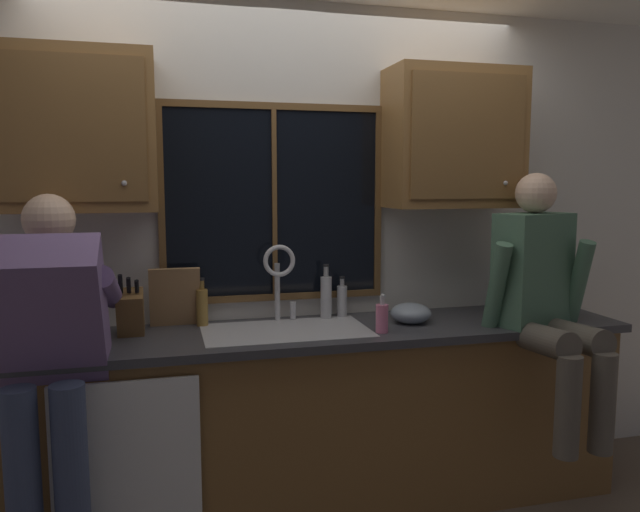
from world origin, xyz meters
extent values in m
cube|color=silver|center=(0.00, 0.06, 1.27)|extent=(5.61, 0.12, 2.55)
cube|color=black|center=(-0.08, -0.01, 1.52)|extent=(1.10, 0.02, 0.95)
cube|color=brown|center=(-0.08, -0.02, 2.02)|extent=(1.17, 0.02, 0.04)
cube|color=brown|center=(-0.08, -0.02, 1.03)|extent=(1.17, 0.02, 0.04)
cube|color=brown|center=(-0.65, -0.02, 1.52)|extent=(0.03, 0.02, 0.95)
cube|color=brown|center=(0.49, -0.02, 1.52)|extent=(0.04, 0.02, 0.95)
cube|color=brown|center=(-0.08, -0.02, 1.52)|extent=(0.02, 0.02, 0.95)
cube|color=brown|center=(0.00, -0.29, 0.44)|extent=(3.21, 0.58, 0.88)
cube|color=#38383D|center=(0.00, -0.31, 0.90)|extent=(3.27, 0.62, 0.04)
cube|color=white|center=(-0.82, -0.61, 0.46)|extent=(0.60, 0.02, 0.74)
cube|color=olive|center=(-1.01, -0.17, 1.86)|extent=(0.70, 0.33, 0.72)
cube|color=brown|center=(-1.01, -0.34, 1.86)|extent=(0.62, 0.01, 0.62)
sphere|color=#B2B2B7|center=(-0.80, -0.34, 1.63)|extent=(0.02, 0.02, 0.02)
cube|color=olive|center=(0.85, -0.17, 1.86)|extent=(0.70, 0.33, 0.72)
cube|color=brown|center=(0.85, -0.34, 1.86)|extent=(0.62, 0.01, 0.62)
sphere|color=#B2B2B7|center=(1.06, -0.34, 1.63)|extent=(0.02, 0.02, 0.02)
cube|color=#B7B7BC|center=(-0.08, -0.30, 0.91)|extent=(0.80, 0.46, 0.02)
cube|color=#9C9CA0|center=(-0.28, -0.30, 0.81)|extent=(0.36, 0.42, 0.20)
cube|color=#9C9CA0|center=(0.12, -0.30, 0.81)|extent=(0.36, 0.42, 0.20)
cube|color=#B7B7BC|center=(-0.08, -0.30, 0.81)|extent=(0.04, 0.42, 0.20)
cylinder|color=silver|center=(-0.08, -0.08, 1.07)|extent=(0.03, 0.03, 0.30)
torus|color=silver|center=(-0.08, -0.14, 1.24)|extent=(0.16, 0.02, 0.16)
cylinder|color=silver|center=(0.00, -0.08, 0.97)|extent=(0.03, 0.03, 0.09)
cylinder|color=#384260|center=(-1.18, -0.76, 0.44)|extent=(0.13, 0.13, 0.88)
cylinder|color=#384260|center=(-1.01, -0.76, 0.44)|extent=(0.13, 0.13, 0.88)
cube|color=slate|center=(-1.10, -0.62, 1.13)|extent=(0.44, 0.47, 0.61)
sphere|color=beige|center=(-1.10, -0.43, 1.48)|extent=(0.21, 0.21, 0.21)
cylinder|color=slate|center=(-0.88, -0.44, 1.18)|extent=(0.09, 0.52, 0.26)
cylinder|color=#595147|center=(1.06, -0.69, 0.90)|extent=(0.14, 0.43, 0.16)
cylinder|color=#595147|center=(1.24, -0.69, 0.90)|extent=(0.14, 0.43, 0.16)
cylinder|color=#595147|center=(1.06, -0.91, 0.65)|extent=(0.11, 0.11, 0.46)
cylinder|color=#595147|center=(1.24, -0.91, 0.65)|extent=(0.11, 0.11, 0.46)
cube|color=#4C7259|center=(1.15, -0.47, 1.20)|extent=(0.44, 0.32, 0.56)
sphere|color=beige|center=(1.15, -0.47, 1.58)|extent=(0.20, 0.20, 0.20)
cylinder|color=#4C7259|center=(0.92, -0.52, 1.12)|extent=(0.08, 0.20, 0.47)
cylinder|color=#4C7259|center=(1.38, -0.52, 1.12)|extent=(0.08, 0.20, 0.47)
cube|color=brown|center=(-0.80, -0.22, 1.02)|extent=(0.12, 0.18, 0.25)
cylinder|color=black|center=(-0.84, -0.28, 1.18)|extent=(0.02, 0.05, 0.09)
cylinder|color=black|center=(-0.80, -0.28, 1.17)|extent=(0.02, 0.04, 0.08)
cylinder|color=black|center=(-0.77, -0.28, 1.16)|extent=(0.02, 0.04, 0.06)
cube|color=#997047|center=(-0.60, -0.08, 1.07)|extent=(0.25, 0.08, 0.30)
ellipsoid|color=#8C99A8|center=(0.57, -0.29, 0.97)|extent=(0.21, 0.21, 0.10)
cylinder|color=pink|center=(0.35, -0.45, 0.99)|extent=(0.06, 0.06, 0.13)
cylinder|color=silver|center=(0.35, -0.45, 1.08)|extent=(0.02, 0.02, 0.04)
cylinder|color=silver|center=(0.35, -0.47, 1.10)|extent=(0.01, 0.04, 0.01)
cylinder|color=#B7B7BC|center=(0.27, -0.07, 1.00)|extent=(0.05, 0.05, 0.16)
cylinder|color=#929296|center=(0.27, -0.07, 1.10)|extent=(0.02, 0.02, 0.04)
cylinder|color=black|center=(0.27, -0.07, 1.13)|extent=(0.03, 0.03, 0.01)
cylinder|color=#B7B7BC|center=(0.17, -0.10, 1.03)|extent=(0.06, 0.06, 0.22)
cylinder|color=#929296|center=(0.17, -0.10, 1.17)|extent=(0.03, 0.03, 0.06)
cylinder|color=black|center=(0.17, -0.10, 1.20)|extent=(0.03, 0.03, 0.01)
cylinder|color=olive|center=(-0.47, -0.10, 1.01)|extent=(0.06, 0.06, 0.18)
cylinder|color=brown|center=(-0.47, -0.10, 1.13)|extent=(0.03, 0.03, 0.05)
cylinder|color=black|center=(-0.47, -0.10, 1.16)|extent=(0.03, 0.03, 0.01)
camera|label=1|loc=(-0.65, -3.13, 1.64)|focal=34.21mm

